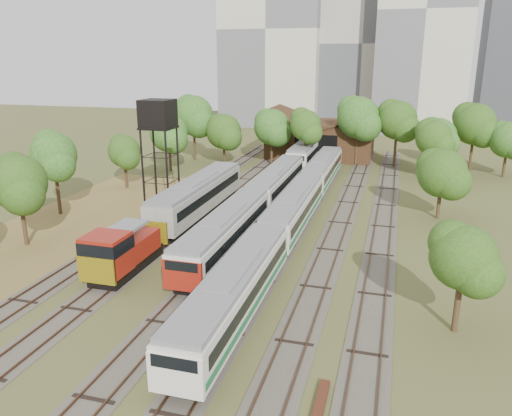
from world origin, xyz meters
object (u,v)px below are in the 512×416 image
(railcar_red_set, at_px, (255,204))
(water_tower, at_px, (158,117))
(shunter_locomotive, at_px, (120,252))
(railcar_green_set, at_px, (294,210))

(railcar_red_set, bearing_deg, water_tower, 166.54)
(shunter_locomotive, bearing_deg, railcar_green_set, 53.71)
(railcar_red_set, height_order, shunter_locomotive, shunter_locomotive)
(shunter_locomotive, distance_m, water_tower, 19.57)
(water_tower, bearing_deg, railcar_red_set, -13.46)
(railcar_red_set, xyz_separation_m, water_tower, (-11.15, 2.67, 7.62))
(railcar_green_set, distance_m, shunter_locomotive, 16.90)
(shunter_locomotive, bearing_deg, railcar_red_set, 67.65)
(railcar_red_set, distance_m, railcar_green_set, 4.12)
(railcar_red_set, relative_size, shunter_locomotive, 4.27)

